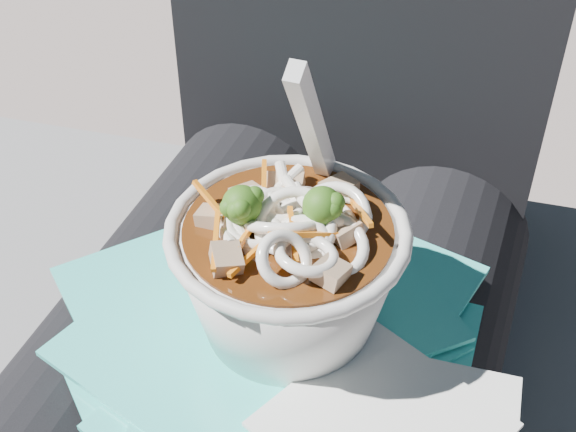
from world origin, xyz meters
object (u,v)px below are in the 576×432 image
(lap, at_px, (256,387))
(udon_bowl, at_px, (289,264))
(person_body, at_px, (296,290))
(plastic_bag, at_px, (270,332))

(lap, relative_size, udon_bowl, 2.39)
(udon_bowl, bearing_deg, person_body, 106.98)
(person_body, relative_size, udon_bowl, 5.05)
(person_body, bearing_deg, udon_bowl, -73.02)
(lap, distance_m, person_body, 0.09)
(plastic_bag, bearing_deg, udon_bowl, 28.26)
(lap, bearing_deg, udon_bowl, -16.13)
(lap, distance_m, plastic_bag, 0.09)
(plastic_bag, bearing_deg, lap, 141.18)
(person_body, bearing_deg, lap, -90.00)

